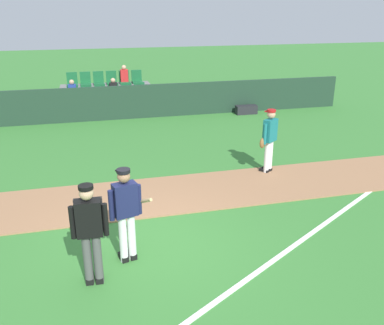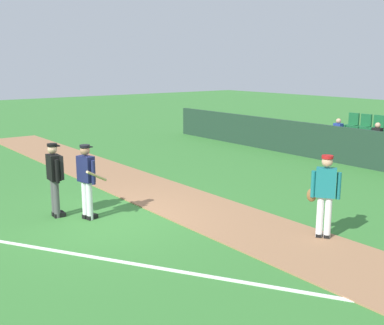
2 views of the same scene
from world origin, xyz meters
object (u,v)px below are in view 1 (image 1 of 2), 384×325
object	(u,v)px
umpire_home_plate	(90,229)
equipment_bag	(246,110)
batter_navy_jersey	(126,212)
runner_teal_jersey	(269,139)

from	to	relation	value
umpire_home_plate	equipment_bag	distance (m)	12.12
batter_navy_jersey	equipment_bag	distance (m)	11.35
runner_teal_jersey	umpire_home_plate	bearing A→B (deg)	-141.44
batter_navy_jersey	equipment_bag	xyz separation A→B (m)	(5.99, 9.61, -0.79)
umpire_home_plate	batter_navy_jersey	bearing A→B (deg)	39.48
batter_navy_jersey	runner_teal_jersey	distance (m)	5.28
runner_teal_jersey	equipment_bag	world-z (taller)	runner_teal_jersey
batter_navy_jersey	umpire_home_plate	world-z (taller)	same
runner_teal_jersey	equipment_bag	bearing A→B (deg)	73.71
umpire_home_plate	runner_teal_jersey	distance (m)	6.08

